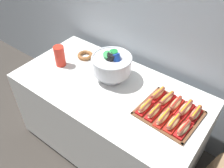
{
  "coord_description": "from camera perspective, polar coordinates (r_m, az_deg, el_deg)",
  "views": [
    {
      "loc": [
        0.87,
        -1.11,
        2.03
      ],
      "look_at": [
        0.04,
        -0.02,
        0.82
      ],
      "focal_mm": 38.68,
      "sensor_mm": 36.0,
      "label": 1
    }
  ],
  "objects": [
    {
      "name": "hot_dog_1",
      "position": [
        1.69,
        9.87,
        -6.5
      ],
      "size": [
        0.06,
        0.16,
        0.06
      ],
      "color": "red",
      "rests_on": "serving_tray"
    },
    {
      "name": "buffet_table",
      "position": [
        2.15,
        -0.53,
        -7.8
      ],
      "size": [
        1.56,
        0.8,
        0.75
      ],
      "color": "white",
      "rests_on": "ground_plane"
    },
    {
      "name": "hot_dog_4",
      "position": [
        1.64,
        16.54,
        -10.15
      ],
      "size": [
        0.07,
        0.16,
        0.06
      ],
      "color": "red",
      "rests_on": "serving_tray"
    },
    {
      "name": "cup_stack",
      "position": [
        2.12,
        -12.25,
        6.5
      ],
      "size": [
        0.09,
        0.09,
        0.18
      ],
      "color": "red",
      "rests_on": "buffet_table"
    },
    {
      "name": "hot_dog_6",
      "position": [
        1.8,
        12.74,
        -3.47
      ],
      "size": [
        0.08,
        0.19,
        0.06
      ],
      "color": "#B21414",
      "rests_on": "serving_tray"
    },
    {
      "name": "hot_dog_7",
      "position": [
        1.78,
        14.79,
        -4.59
      ],
      "size": [
        0.06,
        0.17,
        0.06
      ],
      "color": "red",
      "rests_on": "serving_tray"
    },
    {
      "name": "donut",
      "position": [
        2.22,
        -6.35,
        6.74
      ],
      "size": [
        0.14,
        0.14,
        0.03
      ],
      "color": "brown",
      "rests_on": "buffet_table"
    },
    {
      "name": "hot_dog_2",
      "position": [
        1.67,
        12.03,
        -7.71
      ],
      "size": [
        0.06,
        0.18,
        0.06
      ],
      "color": "red",
      "rests_on": "serving_tray"
    },
    {
      "name": "hot_dog_8",
      "position": [
        1.76,
        16.91,
        -5.63
      ],
      "size": [
        0.08,
        0.19,
        0.06
      ],
      "color": "red",
      "rests_on": "serving_tray"
    },
    {
      "name": "serving_tray",
      "position": [
        1.74,
        13.31,
        -6.75
      ],
      "size": [
        0.43,
        0.38,
        0.01
      ],
      "color": "brown",
      "rests_on": "buffet_table"
    },
    {
      "name": "hot_dog_5",
      "position": [
        1.82,
        10.74,
        -2.35
      ],
      "size": [
        0.07,
        0.16,
        0.06
      ],
      "color": "red",
      "rests_on": "serving_tray"
    },
    {
      "name": "punch_bowl",
      "position": [
        1.89,
        -0.04,
        4.74
      ],
      "size": [
        0.32,
        0.32,
        0.26
      ],
      "color": "silver",
      "rests_on": "buffet_table"
    },
    {
      "name": "hot_dog_3",
      "position": [
        1.65,
        14.27,
        -8.89
      ],
      "size": [
        0.07,
        0.17,
        0.06
      ],
      "color": "red",
      "rests_on": "serving_tray"
    },
    {
      "name": "ground_plane",
      "position": [
        2.47,
        -0.47,
        -13.84
      ],
      "size": [
        10.0,
        10.0,
        0.0
      ],
      "primitive_type": "plane",
      "color": "#38332D"
    },
    {
      "name": "hot_dog_9",
      "position": [
        1.74,
        19.08,
        -6.7
      ],
      "size": [
        0.06,
        0.15,
        0.06
      ],
      "color": "#B21414",
      "rests_on": "serving_tray"
    },
    {
      "name": "hot_dog_0",
      "position": [
        1.71,
        7.78,
        -5.34
      ],
      "size": [
        0.06,
        0.16,
        0.06
      ],
      "color": "#B21414",
      "rests_on": "serving_tray"
    }
  ]
}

